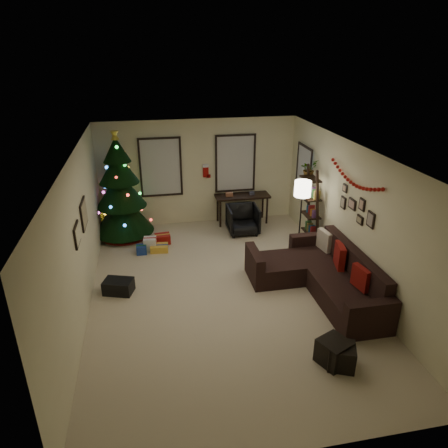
{
  "coord_description": "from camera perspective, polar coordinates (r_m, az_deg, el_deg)",
  "views": [
    {
      "loc": [
        -1.3,
        -6.61,
        4.36
      ],
      "look_at": [
        0.1,
        0.6,
        1.15
      ],
      "focal_mm": 33.08,
      "sensor_mm": 36.0,
      "label": 1
    }
  ],
  "objects": [
    {
      "name": "window_back_right",
      "position": [
        10.7,
        1.56,
        8.38
      ],
      "size": [
        1.05,
        0.06,
        1.5
      ],
      "color": "#728CB2",
      "rests_on": "wall_back"
    },
    {
      "name": "wall_back",
      "position": [
        10.63,
        -3.53,
        7.11
      ],
      "size": [
        5.0,
        0.0,
        5.0
      ],
      "primitive_type": "plane",
      "rotation": [
        1.57,
        0.0,
        0.0
      ],
      "color": "beige",
      "rests_on": "floor"
    },
    {
      "name": "pillow_cream",
      "position": [
        8.79,
        13.71,
        -2.21
      ],
      "size": [
        0.19,
        0.43,
        0.41
      ],
      "primitive_type": "cube",
      "rotation": [
        0.0,
        0.0,
        0.17
      ],
      "color": "beige",
      "rests_on": "sofa"
    },
    {
      "name": "stocking_left",
      "position": [
        10.68,
        -4.38,
        7.74
      ],
      "size": [
        0.2,
        0.05,
        0.36
      ],
      "color": "#990F0C",
      "rests_on": "wall_back"
    },
    {
      "name": "gallery",
      "position": [
        8.05,
        17.85,
        2.16
      ],
      "size": [
        0.03,
        1.25,
        0.54
      ],
      "color": "black",
      "rests_on": "wall_right"
    },
    {
      "name": "stocking_right",
      "position": [
        10.6,
        -2.5,
        7.38
      ],
      "size": [
        0.2,
        0.05,
        0.36
      ],
      "color": "#990F0C",
      "rests_on": "wall_back"
    },
    {
      "name": "presents",
      "position": [
        9.77,
        -10.52,
        -2.55
      ],
      "size": [
        1.3,
        0.89,
        0.3
      ],
      "rotation": [
        0.0,
        0.0,
        -0.42
      ],
      "color": "gold",
      "rests_on": "floor"
    },
    {
      "name": "window_right_wall",
      "position": [
        10.31,
        11.02,
        7.07
      ],
      "size": [
        0.06,
        0.9,
        1.3
      ],
      "color": "#728CB2",
      "rests_on": "wall_right"
    },
    {
      "name": "desk_chair",
      "position": [
        10.27,
        2.63,
        0.62
      ],
      "size": [
        0.7,
        0.66,
        0.71
      ],
      "primitive_type": "imported",
      "rotation": [
        0.0,
        0.0,
        -0.02
      ],
      "color": "black",
      "rests_on": "floor"
    },
    {
      "name": "wall_front",
      "position": [
        4.52,
        9.16,
        -18.54
      ],
      "size": [
        5.0,
        0.0,
        5.0
      ],
      "primitive_type": "plane",
      "rotation": [
        -1.57,
        0.0,
        0.0
      ],
      "color": "beige",
      "rests_on": "floor"
    },
    {
      "name": "desk",
      "position": [
        10.77,
        2.54,
        3.56
      ],
      "size": [
        1.41,
        0.5,
        0.76
      ],
      "color": "black",
      "rests_on": "floor"
    },
    {
      "name": "garland",
      "position": [
        8.0,
        17.58,
        6.06
      ],
      "size": [
        0.08,
        1.9,
        0.3
      ],
      "primitive_type": null,
      "color": "#A5140C",
      "rests_on": "wall_right"
    },
    {
      "name": "bookshelf",
      "position": [
        9.52,
        12.05,
        1.96
      ],
      "size": [
        0.3,
        0.56,
        1.93
      ],
      "color": "black",
      "rests_on": "floor"
    },
    {
      "name": "storage_bin",
      "position": [
        8.18,
        -14.37,
        -8.35
      ],
      "size": [
        0.62,
        0.5,
        0.27
      ],
      "primitive_type": "cube",
      "rotation": [
        0.0,
        0.0,
        -0.32
      ],
      "color": "black",
      "rests_on": "floor"
    },
    {
      "name": "pillow_red_a",
      "position": [
        7.59,
        18.38,
        -7.07
      ],
      "size": [
        0.17,
        0.41,
        0.4
      ],
      "primitive_type": "cube",
      "rotation": [
        0.0,
        0.0,
        0.17
      ],
      "color": "maroon",
      "rests_on": "sofa"
    },
    {
      "name": "christmas_tree",
      "position": [
        10.12,
        -14.08,
        4.13
      ],
      "size": [
        1.44,
        1.44,
        2.67
      ],
      "rotation": [
        0.0,
        0.0,
        -0.03
      ],
      "color": "black",
      "rests_on": "floor"
    },
    {
      "name": "ottoman_near",
      "position": [
        6.57,
        14.9,
        -16.7
      ],
      "size": [
        0.54,
        0.54,
        0.39
      ],
      "primitive_type": "cube",
      "rotation": [
        0.0,
        0.0,
        0.43
      ],
      "color": "black",
      "rests_on": "floor"
    },
    {
      "name": "pillow_red_b",
      "position": [
        8.22,
        15.69,
        -4.25
      ],
      "size": [
        0.23,
        0.48,
        0.46
      ],
      "primitive_type": "cube",
      "rotation": [
        0.0,
        0.0,
        -0.24
      ],
      "color": "maroon",
      "rests_on": "sofa"
    },
    {
      "name": "window_back_left",
      "position": [
        10.47,
        -8.74,
        7.77
      ],
      "size": [
        1.05,
        0.06,
        1.5
      ],
      "color": "#728CB2",
      "rests_on": "wall_back"
    },
    {
      "name": "floor_lamp",
      "position": [
        9.04,
        10.77,
        4.16
      ],
      "size": [
        0.36,
        0.36,
        1.69
      ],
      "rotation": [
        0.0,
        0.0,
        0.01
      ],
      "color": "black",
      "rests_on": "floor"
    },
    {
      "name": "ceiling",
      "position": [
        6.94,
        0.13,
        9.76
      ],
      "size": [
        7.0,
        7.0,
        0.0
      ],
      "primitive_type": "plane",
      "rotation": [
        3.14,
        0.0,
        0.0
      ],
      "color": "white",
      "rests_on": "floor"
    },
    {
      "name": "art_map",
      "position": [
        7.89,
        -18.82,
        1.33
      ],
      "size": [
        0.04,
        0.6,
        0.5
      ],
      "color": "black",
      "rests_on": "wall_left"
    },
    {
      "name": "ottoman_far",
      "position": [
        6.55,
        15.9,
        -17.12
      ],
      "size": [
        0.5,
        0.5,
        0.36
      ],
      "primitive_type": "cube",
      "rotation": [
        0.0,
        0.0,
        -0.4
      ],
      "color": "black",
      "rests_on": "floor"
    },
    {
      "name": "wall_left",
      "position": [
        7.36,
        -19.35,
        -1.95
      ],
      "size": [
        0.0,
        7.0,
        7.0
      ],
      "primitive_type": "plane",
      "rotation": [
        1.57,
        0.0,
        1.57
      ],
      "color": "beige",
      "rests_on": "floor"
    },
    {
      "name": "sofa",
      "position": [
        8.16,
        13.36,
        -7.06
      ],
      "size": [
        1.91,
        2.77,
        0.87
      ],
      "color": "black",
      "rests_on": "floor"
    },
    {
      "name": "floor",
      "position": [
        8.02,
        0.12,
        -9.3
      ],
      "size": [
        7.0,
        7.0,
        0.0
      ],
      "primitive_type": "plane",
      "color": "beige",
      "rests_on": "ground"
    },
    {
      "name": "wall_right",
      "position": [
        8.2,
        17.55,
        0.91
      ],
      "size": [
        0.0,
        7.0,
        7.0
      ],
      "primitive_type": "plane",
      "rotation": [
        1.57,
        0.0,
        -1.57
      ],
      "color": "beige",
      "rests_on": "floor"
    },
    {
      "name": "art_abstract",
      "position": [
        7.05,
        -19.65,
        -1.4
      ],
      "size": [
        0.04,
        0.45,
        0.35
      ],
      "color": "black",
      "rests_on": "wall_left"
    },
    {
      "name": "potted_plant",
      "position": [
        9.56,
        11.67,
        7.81
      ],
      "size": [
        0.63,
        0.61,
        0.54
      ],
      "primitive_type": "imported",
      "rotation": [
        0.0,
        0.0,
        0.54
      ],
      "color": "#4C4C4C",
      "rests_on": "bookshelf"
    }
  ]
}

